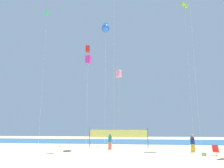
% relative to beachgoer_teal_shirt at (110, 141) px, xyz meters
% --- Properties ---
extents(ground_plane, '(120.00, 120.00, 0.00)m').
position_rel_beachgoer_teal_shirt_xyz_m(ground_plane, '(1.87, -10.34, -0.94)').
color(ground_plane, '#D1BC89').
extents(ocean_band, '(120.00, 20.00, 0.01)m').
position_rel_beachgoer_teal_shirt_xyz_m(ocean_band, '(1.87, 19.40, -0.93)').
color(ocean_band, '#28608C').
rests_on(ocean_band, ground).
extents(beachgoer_teal_shirt, '(0.40, 0.40, 1.76)m').
position_rel_beachgoer_teal_shirt_xyz_m(beachgoer_teal_shirt, '(0.00, 0.00, 0.00)').
color(beachgoer_teal_shirt, '#EA7260').
rests_on(beachgoer_teal_shirt, ground).
extents(beachgoer_navy_shirt, '(0.40, 0.40, 1.74)m').
position_rel_beachgoer_teal_shirt_xyz_m(beachgoer_navy_shirt, '(8.64, -1.69, -0.01)').
color(beachgoer_navy_shirt, gold).
rests_on(beachgoer_navy_shirt, ground).
extents(folding_beach_chair, '(0.52, 0.65, 0.89)m').
position_rel_beachgoer_teal_shirt_xyz_m(folding_beach_chair, '(10.05, -4.43, -0.47)').
color(folding_beach_chair, red).
rests_on(folding_beach_chair, ground).
extents(volleyball_net, '(7.48, 0.95, 2.40)m').
position_rel_beachgoer_teal_shirt_xyz_m(volleyball_net, '(0.50, 2.52, 0.69)').
color(volleyball_net, '#4C4C51').
rests_on(volleyball_net, ground).
extents(beach_handbag, '(0.37, 0.18, 0.30)m').
position_rel_beachgoer_teal_shirt_xyz_m(beach_handbag, '(8.97, -4.85, -0.79)').
color(beach_handbag, '#99B28C').
rests_on(beach_handbag, ground).
extents(kite_red_box, '(0.81, 0.81, 15.69)m').
position_rel_beachgoer_teal_shirt_xyz_m(kite_red_box, '(-5.19, 7.77, 14.18)').
color(kite_red_box, silver).
rests_on(kite_red_box, ground).
extents(kite_magenta_box, '(0.77, 0.77, 12.58)m').
position_rel_beachgoer_teal_shirt_xyz_m(kite_magenta_box, '(-3.90, 3.93, 11.07)').
color(kite_magenta_box, silver).
rests_on(kite_magenta_box, ground).
extents(kite_blue_inflatable, '(1.59, 2.93, 14.64)m').
position_rel_beachgoer_teal_shirt_xyz_m(kite_blue_inflatable, '(-0.24, -1.76, 12.91)').
color(kite_blue_inflatable, silver).
rests_on(kite_blue_inflatable, ground).
extents(kite_lime_tube, '(1.25, 1.38, 21.69)m').
position_rel_beachgoer_teal_shirt_xyz_m(kite_lime_tube, '(10.42, 7.72, 20.39)').
color(kite_lime_tube, silver).
rests_on(kite_lime_tube, ground).
extents(kite_pink_box, '(0.76, 0.76, 10.08)m').
position_rel_beachgoer_teal_shirt_xyz_m(kite_pink_box, '(0.57, 3.22, 8.65)').
color(kite_pink_box, silver).
rests_on(kite_pink_box, ground).
extents(kite_green_diamond, '(0.82, 0.83, 19.85)m').
position_rel_beachgoer_teal_shirt_xyz_m(kite_green_diamond, '(-10.44, 3.31, 18.23)').
color(kite_green_diamond, silver).
rests_on(kite_green_diamond, ground).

